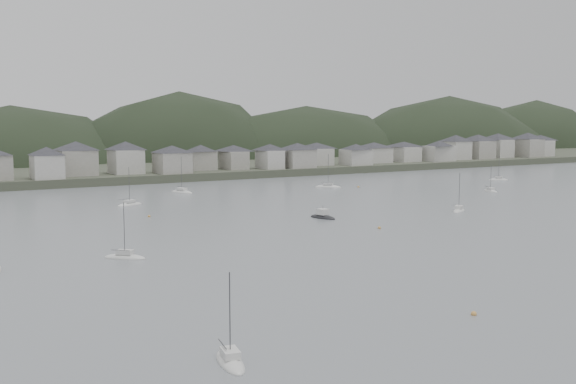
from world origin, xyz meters
TOP-DOWN VIEW (x-y plane):
  - ground at (0.00, 0.00)m, footprint 900.00×900.00m
  - far_shore_land at (0.00, 295.00)m, footprint 900.00×250.00m
  - forested_ridge at (4.83, 269.40)m, footprint 851.55×103.94m
  - waterfront_town at (50.59, 183.34)m, footprint 451.48×28.46m
  - moored_fleet at (-22.91, 61.87)m, footprint 261.80×163.80m
  - motor_launch_far at (6.01, 68.98)m, footprint 4.40×8.06m
  - mooring_buoys at (-2.76, 56.25)m, footprint 189.75×130.21m

SIDE VIEW (x-z plane):
  - forested_ridge at x=4.83m, z-range -62.57..40.00m
  - ground at x=0.00m, z-range 0.00..0.00m
  - mooring_buoys at x=-2.76m, z-range -0.20..0.50m
  - moored_fleet at x=-22.91m, z-range -6.32..6.67m
  - motor_launch_far at x=6.01m, z-range -1.62..2.21m
  - far_shore_land at x=0.00m, z-range 0.00..3.00m
  - waterfront_town at x=50.59m, z-range 2.20..15.12m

